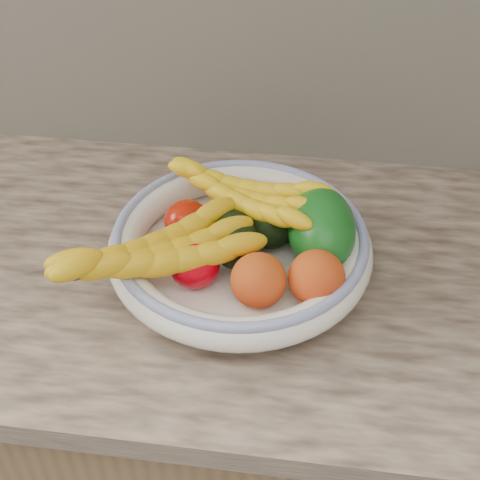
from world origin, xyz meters
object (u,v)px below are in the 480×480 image
(fruit_bowl, at_px, (240,246))
(banana_bunch_front, at_px, (156,257))
(green_mango, at_px, (321,228))
(banana_bunch_back, at_px, (244,198))

(fruit_bowl, xyz_separation_m, banana_bunch_front, (-0.11, -0.08, 0.03))
(green_mango, distance_m, banana_bunch_front, 0.24)
(fruit_bowl, relative_size, green_mango, 2.59)
(green_mango, bearing_deg, fruit_bowl, 179.73)
(green_mango, height_order, banana_bunch_back, green_mango)
(fruit_bowl, height_order, banana_bunch_back, banana_bunch_back)
(banana_bunch_front, bearing_deg, fruit_bowl, 1.24)
(banana_bunch_back, bearing_deg, green_mango, 0.65)
(green_mango, bearing_deg, banana_bunch_front, -167.55)
(banana_bunch_front, bearing_deg, banana_bunch_back, 19.28)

